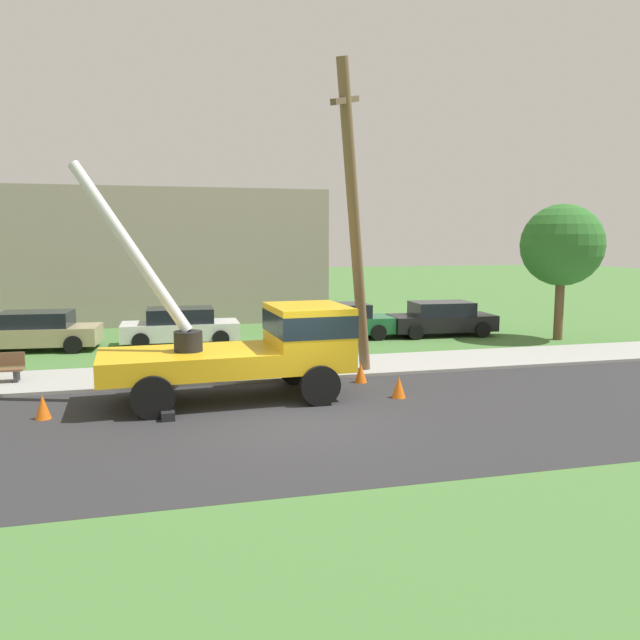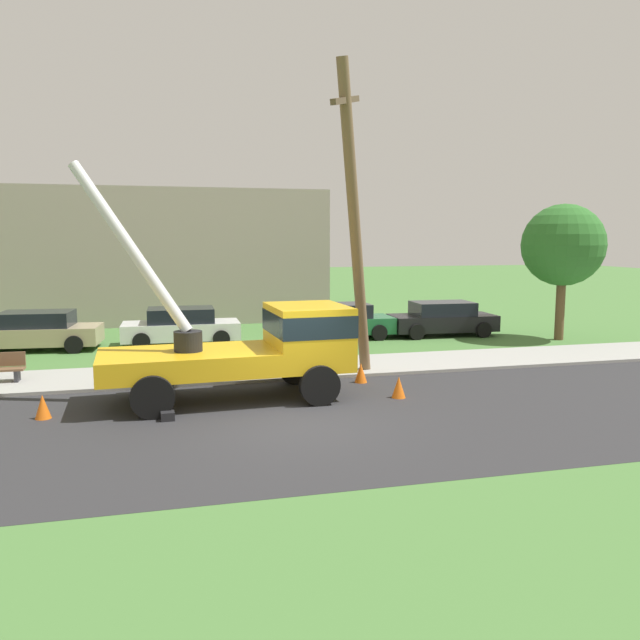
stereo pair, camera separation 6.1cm
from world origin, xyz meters
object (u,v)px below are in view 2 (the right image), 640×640
object	(u,v)px
leaning_utility_pole	(354,222)
roadside_tree_near	(563,246)
parked_sedan_green	(339,321)
parked_sedan_black	(442,319)
utility_truck	(259,343)
traffic_cone_curbside	(361,373)
traffic_cone_ahead	(399,387)
parked_sedan_tan	(37,331)
traffic_cone_behind	(43,407)
parked_sedan_white	(181,326)

from	to	relation	value
leaning_utility_pole	roadside_tree_near	size ratio (longest dim) A/B	1.63
parked_sedan_green	parked_sedan_black	world-z (taller)	same
utility_truck	parked_sedan_green	distance (m)	9.85
traffic_cone_curbside	roadside_tree_near	bearing A→B (deg)	27.62
leaning_utility_pole	traffic_cone_ahead	distance (m)	4.87
parked_sedan_green	leaning_utility_pole	bearing A→B (deg)	-102.47
leaning_utility_pole	parked_sedan_tan	size ratio (longest dim) A/B	1.94
utility_truck	parked_sedan_green	bearing A→B (deg)	62.24
traffic_cone_ahead	parked_sedan_black	xyz separation A→B (m)	(5.57, 9.34, 0.43)
utility_truck	traffic_cone_ahead	distance (m)	3.76
leaning_utility_pole	roadside_tree_near	bearing A→B (deg)	25.39
traffic_cone_behind	traffic_cone_curbside	xyz separation A→B (m)	(8.12, 1.68, 0.00)
roadside_tree_near	leaning_utility_pole	bearing A→B (deg)	-154.61
parked_sedan_green	parked_sedan_tan	bearing A→B (deg)	179.64
traffic_cone_curbside	parked_sedan_white	xyz separation A→B (m)	(-4.75, 7.78, 0.43)
traffic_cone_behind	parked_sedan_tan	world-z (taller)	parked_sedan_tan
leaning_utility_pole	traffic_cone_ahead	bearing A→B (deg)	-77.89
traffic_cone_curbside	parked_sedan_white	distance (m)	9.13
traffic_cone_curbside	traffic_cone_ahead	bearing A→B (deg)	-77.50
leaning_utility_pole	parked_sedan_green	distance (m)	8.41
traffic_cone_curbside	parked_sedan_black	world-z (taller)	parked_sedan_black
parked_sedan_tan	parked_sedan_black	xyz separation A→B (m)	(15.87, -0.38, 0.00)
traffic_cone_ahead	traffic_cone_behind	bearing A→B (deg)	178.64
utility_truck	leaning_utility_pole	xyz separation A→B (m)	(2.96, 1.37, 3.12)
leaning_utility_pole	parked_sedan_black	xyz separation A→B (m)	(6.07, 7.01, -3.82)
parked_sedan_black	parked_sedan_green	bearing A→B (deg)	176.06
utility_truck	parked_sedan_black	size ratio (longest dim) A/B	1.53
parked_sedan_green	parked_sedan_black	xyz separation A→B (m)	(4.45, -0.31, 0.00)
parked_sedan_tan	parked_sedan_white	distance (m)	5.14
traffic_cone_curbside	parked_sedan_green	distance (m)	7.93
roadside_tree_near	utility_truck	bearing A→B (deg)	-154.71
leaning_utility_pole	roadside_tree_near	xyz separation A→B (m)	(10.18, 4.83, -0.75)
leaning_utility_pole	parked_sedan_tan	xyz separation A→B (m)	(-9.81, 7.39, -3.82)
parked_sedan_green	utility_truck	bearing A→B (deg)	-117.76
traffic_cone_ahead	parked_sedan_white	size ratio (longest dim) A/B	0.13
parked_sedan_black	roadside_tree_near	xyz separation A→B (m)	(4.11, -2.18, 3.07)
traffic_cone_ahead	parked_sedan_white	bearing A→B (deg)	118.12
traffic_cone_ahead	parked_sedan_green	xyz separation A→B (m)	(1.12, 9.65, 0.43)
parked_sedan_tan	parked_sedan_green	distance (m)	11.43
leaning_utility_pole	parked_sedan_white	bearing A→B (deg)	122.45
utility_truck	parked_sedan_tan	bearing A→B (deg)	128.03
parked_sedan_white	roadside_tree_near	xyz separation A→B (m)	(14.84, -2.50, 3.07)
traffic_cone_ahead	parked_sedan_green	size ratio (longest dim) A/B	0.13
parked_sedan_tan	roadside_tree_near	xyz separation A→B (m)	(19.98, -2.56, 3.07)
traffic_cone_curbside	parked_sedan_white	bearing A→B (deg)	121.38
traffic_cone_ahead	roadside_tree_near	size ratio (longest dim) A/B	0.10
traffic_cone_ahead	parked_sedan_white	distance (m)	10.97
traffic_cone_curbside	parked_sedan_white	world-z (taller)	parked_sedan_white
traffic_cone_ahead	traffic_cone_behind	size ratio (longest dim) A/B	1.00
traffic_cone_behind	parked_sedan_black	world-z (taller)	parked_sedan_black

